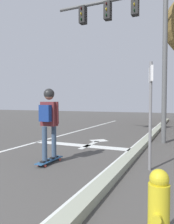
{
  "coord_description": "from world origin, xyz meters",
  "views": [
    {
      "loc": [
        4.11,
        0.52,
        1.38
      ],
      "look_at": [
        0.98,
        7.53,
        1.03
      ],
      "focal_mm": 35.01,
      "sensor_mm": 36.0,
      "label": 1
    }
  ],
  "objects_px": {
    "skateboard": "(50,160)",
    "street_sign_post": "(151,100)",
    "traffic_signal_mast": "(131,29)",
    "skater": "(49,115)",
    "fire_hydrant": "(159,209)"
  },
  "relations": [
    {
      "from": "skateboard",
      "to": "street_sign_post",
      "type": "height_order",
      "value": "street_sign_post"
    },
    {
      "from": "skateboard",
      "to": "street_sign_post",
      "type": "distance_m",
      "value": 2.56
    },
    {
      "from": "street_sign_post",
      "to": "traffic_signal_mast",
      "type": "bearing_deg",
      "value": 109.58
    },
    {
      "from": "skater",
      "to": "street_sign_post",
      "type": "distance_m",
      "value": 2.2
    },
    {
      "from": "skateboard",
      "to": "street_sign_post",
      "type": "relative_size",
      "value": 0.39
    },
    {
      "from": "traffic_signal_mast",
      "to": "skater",
      "type": "bearing_deg",
      "value": -105.32
    },
    {
      "from": "skateboard",
      "to": "street_sign_post",
      "type": "xyz_separation_m",
      "value": [
        2.13,
        0.41,
        1.36
      ]
    },
    {
      "from": "skateboard",
      "to": "fire_hydrant",
      "type": "bearing_deg",
      "value": -37.88
    },
    {
      "from": "skater",
      "to": "fire_hydrant",
      "type": "xyz_separation_m",
      "value": [
        2.55,
        -1.97,
        -0.71
      ]
    },
    {
      "from": "traffic_signal_mast",
      "to": "street_sign_post",
      "type": "height_order",
      "value": "traffic_signal_mast"
    },
    {
      "from": "traffic_signal_mast",
      "to": "fire_hydrant",
      "type": "bearing_deg",
      "value": -74.45
    },
    {
      "from": "fire_hydrant",
      "to": "skateboard",
      "type": "bearing_deg",
      "value": 142.12
    },
    {
      "from": "skater",
      "to": "traffic_signal_mast",
      "type": "xyz_separation_m",
      "value": [
        0.99,
        3.63,
        2.85
      ]
    },
    {
      "from": "skater",
      "to": "fire_hydrant",
      "type": "bearing_deg",
      "value": -37.63
    },
    {
      "from": "skateboard",
      "to": "traffic_signal_mast",
      "type": "bearing_deg",
      "value": 74.62
    }
  ]
}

